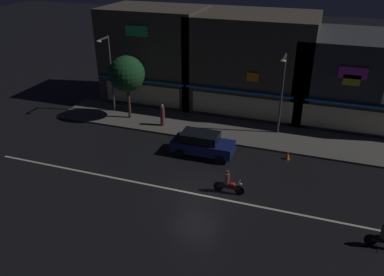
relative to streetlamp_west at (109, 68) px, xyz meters
name	(u,v)px	position (x,y,z in m)	size (l,w,h in m)	color
ground_plane	(197,194)	(10.93, -9.47, -4.04)	(140.00, 140.00, 0.00)	black
lane_divider_stripe	(197,194)	(10.93, -9.47, -4.03)	(28.37, 0.16, 0.01)	beige
sidewalk_far	(234,131)	(10.93, -0.36, -3.97)	(29.86, 4.52, 0.14)	#5B5954
storefront_left_block	(155,54)	(1.97, 4.98, 0.16)	(8.82, 6.32, 8.40)	#4C443A
storefront_center_block	(360,78)	(19.89, 6.12, -0.58)	(10.15, 8.61, 6.91)	#383A3F
storefront_right_block	(252,62)	(10.93, 5.75, 0.05)	(10.44, 7.85, 8.19)	#4C443A
streetlamp_west	(109,68)	(0.00, 0.00, 0.00)	(0.44, 1.64, 6.54)	#47494C
streetlamp_mid	(282,88)	(14.24, 0.17, -0.18)	(0.44, 1.64, 6.20)	#47494C
pedestrian_on_sidewalk	(162,116)	(5.25, -1.29, -3.06)	(0.36, 0.36, 1.80)	brown
street_tree	(127,74)	(2.00, -0.72, -0.10)	(2.91, 2.91, 5.27)	#473323
parked_car_near_kerb	(202,144)	(9.70, -4.71, -3.17)	(4.30, 1.98, 1.67)	navy
motorcycle_lead	(228,183)	(12.59, -8.66, -3.40)	(1.90, 0.60, 1.52)	black
traffic_cone	(288,155)	(15.45, -3.39, -3.76)	(0.36, 0.36, 0.55)	orange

